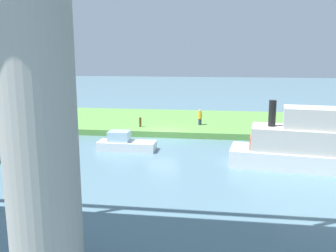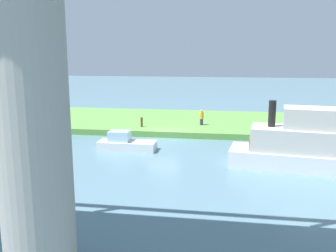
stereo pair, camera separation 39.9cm
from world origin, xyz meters
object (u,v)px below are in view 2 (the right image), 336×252
object	(u,v)px
person_on_bank	(202,117)
motorboat_white	(306,147)
pontoon_yellow	(303,144)
mooring_post	(142,122)
bridge_pylon	(31,104)
riverboat_paddlewheel	(125,143)

from	to	relation	value
person_on_bank	motorboat_white	world-z (taller)	person_on_bank
person_on_bank	pontoon_yellow	size ratio (longest dim) A/B	0.17
mooring_post	motorboat_white	xyz separation A→B (m)	(-12.66, 4.94, -0.44)
pontoon_yellow	motorboat_white	size ratio (longest dim) A/B	2.02
bridge_pylon	riverboat_paddlewheel	bearing A→B (deg)	-84.41
motorboat_white	person_on_bank	bearing A→B (deg)	-41.06
mooring_post	pontoon_yellow	distance (m)	14.45
motorboat_white	pontoon_yellow	bearing A→B (deg)	74.97
bridge_pylon	mooring_post	world-z (taller)	bridge_pylon
bridge_pylon	mooring_post	distance (m)	21.31
mooring_post	riverboat_paddlewheel	bearing A→B (deg)	91.71
mooring_post	pontoon_yellow	bearing A→B (deg)	144.29
bridge_pylon	person_on_bank	bearing A→B (deg)	-98.69
mooring_post	riverboat_paddlewheel	size ratio (longest dim) A/B	0.20
person_on_bank	motorboat_white	distance (m)	10.10
person_on_bank	mooring_post	xyz separation A→B (m)	(5.06, 1.67, -0.29)
riverboat_paddlewheel	mooring_post	bearing A→B (deg)	-88.29
riverboat_paddlewheel	bridge_pylon	bearing A→B (deg)	95.59
person_on_bank	pontoon_yellow	distance (m)	12.10
bridge_pylon	person_on_bank	distance (m)	23.09
bridge_pylon	pontoon_yellow	size ratio (longest dim) A/B	1.31
person_on_bank	riverboat_paddlewheel	distance (m)	9.05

